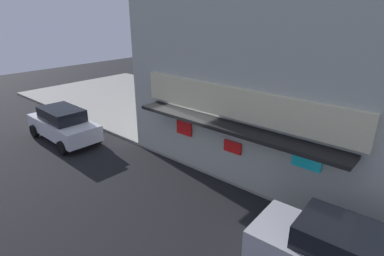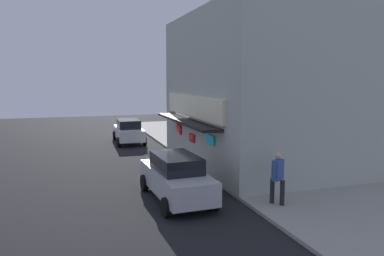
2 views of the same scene
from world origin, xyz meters
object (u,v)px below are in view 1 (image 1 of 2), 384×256
Objects in this scene: parked_car_white at (63,124)px; trash_can at (300,177)px; traffic_light at (249,93)px; fire_hydrant at (151,129)px.

trash_can is at bearing 16.62° from parked_car_white.
trash_can is (1.85, 0.64, -2.79)m from traffic_light.
traffic_light is at bearing -4.26° from fire_hydrant.
parked_car_white is at bearing -136.10° from fire_hydrant.
fire_hydrant is at bearing 175.74° from traffic_light.
parked_car_white reaches higher than trash_can.
fire_hydrant is 7.39m from trash_can.
parked_car_white is at bearing -163.94° from traffic_light.
fire_hydrant is at bearing -178.22° from trash_can.
trash_can is at bearing 1.78° from fire_hydrant.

